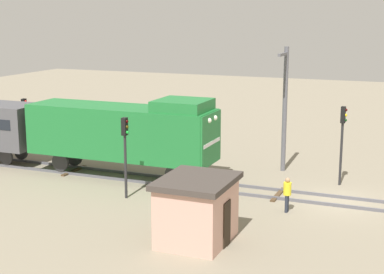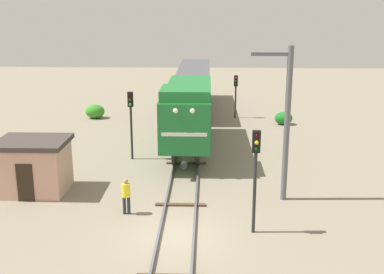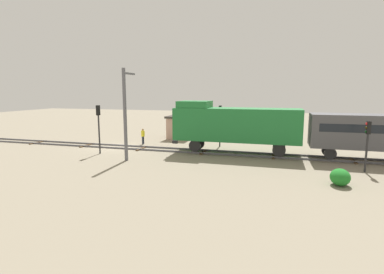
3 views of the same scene
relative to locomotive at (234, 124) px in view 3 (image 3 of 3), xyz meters
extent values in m
plane|color=gray|center=(0.00, -12.23, -2.77)|extent=(113.24, 113.24, 0.00)
cube|color=#595960|center=(-0.72, -12.23, -2.69)|extent=(0.10, 75.50, 0.16)
cube|color=#595960|center=(0.72, -12.23, -2.69)|extent=(0.10, 75.50, 0.16)
cube|color=#4C3823|center=(0.00, -21.67, -2.73)|extent=(2.40, 0.24, 0.09)
cube|color=#4C3823|center=(0.00, -15.38, -2.73)|extent=(2.40, 0.24, 0.09)
cube|color=#4C3823|center=(0.00, -9.09, -2.73)|extent=(2.40, 0.24, 0.09)
cube|color=#4C3823|center=(0.00, -2.80, -2.73)|extent=(2.40, 0.24, 0.09)
cube|color=#4C3823|center=(0.00, 3.49, -2.73)|extent=(2.40, 0.24, 0.09)
cube|color=#4C3823|center=(0.00, 9.79, -2.73)|extent=(2.40, 0.24, 0.09)
cube|color=#1E7233|center=(0.00, 0.24, -0.06)|extent=(2.90, 11.00, 2.90)
cube|color=#1E7233|center=(0.00, -3.66, 1.69)|extent=(2.75, 2.80, 0.60)
cube|color=#1E7233|center=(0.00, -5.31, -0.06)|extent=(2.84, 0.10, 2.84)
cube|color=white|center=(0.00, -5.35, -0.26)|extent=(2.46, 0.06, 0.20)
sphere|color=white|center=(-0.45, -5.36, 1.04)|extent=(0.28, 0.28, 0.28)
sphere|color=white|center=(0.45, -5.36, 1.04)|extent=(0.28, 0.28, 0.28)
cylinder|color=#262628|center=(0.00, -5.61, -1.91)|extent=(0.36, 0.50, 0.36)
cylinder|color=#262628|center=(-0.72, -3.46, -2.06)|extent=(0.18, 1.10, 1.10)
cylinder|color=#262628|center=(0.72, -3.46, -2.06)|extent=(0.18, 1.10, 1.10)
cylinder|color=#262628|center=(-0.72, 3.94, -2.06)|extent=(0.18, 1.10, 1.10)
cylinder|color=#262628|center=(0.72, 3.94, -2.06)|extent=(0.18, 1.10, 1.10)
cylinder|color=#262628|center=(-0.72, 7.94, -2.13)|extent=(0.16, 0.96, 0.96)
cylinder|color=#262628|center=(0.72, 7.94, -2.13)|extent=(0.16, 0.96, 0.96)
cylinder|color=#262628|center=(3.20, -11.77, -0.57)|extent=(0.14, 0.14, 4.40)
cube|color=black|center=(3.20, -11.77, 1.18)|extent=(0.32, 0.24, 0.90)
sphere|color=#390606|center=(3.20, -11.91, 1.45)|extent=(0.16, 0.16, 0.16)
sphere|color=yellow|center=(3.20, -11.91, 1.17)|extent=(0.16, 0.16, 0.16)
sphere|color=black|center=(3.20, -11.91, 0.89)|extent=(0.16, 0.16, 0.16)
cylinder|color=#262628|center=(-3.40, -1.93, -0.67)|extent=(0.14, 0.14, 4.21)
cube|color=black|center=(-3.40, -1.93, 0.99)|extent=(0.32, 0.24, 0.90)
sphere|color=#390606|center=(-3.40, -2.07, 1.26)|extent=(0.16, 0.16, 0.16)
sphere|color=#3C3306|center=(-3.40, -2.07, 0.98)|extent=(0.16, 0.16, 0.16)
sphere|color=green|center=(-3.40, -2.07, 0.70)|extent=(0.16, 0.16, 0.16)
cylinder|color=#262628|center=(3.60, 9.77, -0.97)|extent=(0.14, 0.14, 3.61)
cube|color=black|center=(3.60, 9.77, 0.39)|extent=(0.32, 0.24, 0.90)
sphere|color=red|center=(3.60, 9.63, 0.66)|extent=(0.16, 0.16, 0.16)
sphere|color=#3C3306|center=(3.60, 9.63, 0.38)|extent=(0.16, 0.16, 0.16)
sphere|color=black|center=(3.60, 9.63, 0.10)|extent=(0.16, 0.16, 0.16)
cylinder|color=#262B38|center=(-2.50, -10.11, -2.35)|extent=(0.15, 0.15, 0.85)
cylinder|color=#262B38|center=(-2.30, -10.11, -2.35)|extent=(0.15, 0.15, 0.85)
cylinder|color=yellow|center=(-2.40, -10.11, -1.61)|extent=(0.38, 0.38, 0.62)
sphere|color=tan|center=(-2.40, -10.11, -1.19)|extent=(0.23, 0.23, 0.23)
cylinder|color=#595960|center=(5.00, -8.11, 0.96)|extent=(0.28, 0.28, 7.46)
cube|color=#595960|center=(4.10, -8.11, 4.29)|extent=(1.80, 0.16, 0.16)
cube|color=#D19E8C|center=(-7.50, -7.50, -1.52)|extent=(3.20, 2.60, 2.50)
cube|color=#3F3833|center=(-7.50, -7.50, -0.15)|extent=(3.50, 2.90, 0.24)
cube|color=#2D2319|center=(-7.50, -8.82, -1.82)|extent=(0.80, 0.06, 1.90)
ellipsoid|color=#207726|center=(7.35, 7.50, -2.26)|extent=(1.41, 1.16, 1.03)
ellipsoid|color=#368B26|center=(-8.26, 9.21, -2.19)|extent=(1.61, 1.32, 1.17)
camera|label=1|loc=(-28.98, -16.12, 6.54)|focal=55.00mm
camera|label=2|loc=(1.24, -30.26, 6.37)|focal=45.00mm
camera|label=3|loc=(26.61, 3.73, 2.87)|focal=28.00mm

